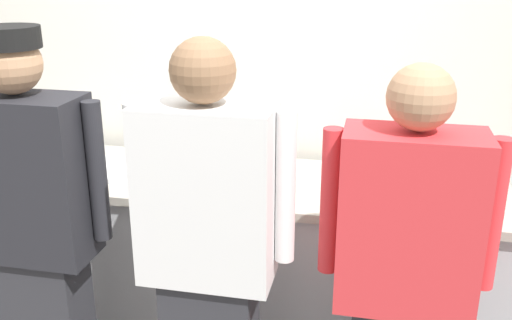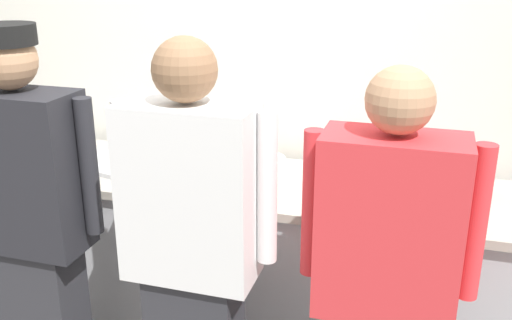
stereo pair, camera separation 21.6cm
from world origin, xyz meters
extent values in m
cube|color=silver|center=(0.00, 0.84, 1.48)|extent=(4.05, 0.10, 2.97)
cube|color=#B2B2B7|center=(0.00, 0.37, 0.43)|extent=(2.53, 0.64, 0.86)
cube|color=#A8A093|center=(0.00, 0.37, 0.88)|extent=(2.58, 0.69, 0.04)
cube|color=#232328|center=(-0.63, -0.36, 1.13)|extent=(0.47, 0.24, 0.64)
cylinder|color=#232328|center=(-0.35, -0.32, 1.16)|extent=(0.07, 0.07, 0.54)
sphere|color=tan|center=(-0.63, -0.36, 1.56)|extent=(0.22, 0.22, 0.22)
cylinder|color=black|center=(-0.63, -0.36, 1.65)|extent=(0.23, 0.23, 0.08)
cube|color=white|center=(0.09, -0.39, 1.13)|extent=(0.47, 0.24, 0.64)
cylinder|color=white|center=(-0.18, -0.35, 1.17)|extent=(0.07, 0.07, 0.55)
cylinder|color=white|center=(0.36, -0.35, 1.17)|extent=(0.07, 0.07, 0.55)
sphere|color=#8C6647|center=(0.09, -0.39, 1.57)|extent=(0.22, 0.22, 0.22)
cube|color=red|center=(0.78, -0.37, 1.09)|extent=(0.46, 0.24, 0.62)
cylinder|color=red|center=(0.52, -0.33, 1.12)|extent=(0.07, 0.07, 0.53)
cylinder|color=red|center=(1.04, -0.33, 1.12)|extent=(0.07, 0.07, 0.53)
sphere|color=tan|center=(0.78, -0.37, 1.51)|extent=(0.21, 0.21, 0.21)
cylinder|color=white|center=(0.10, 0.49, 0.91)|extent=(0.23, 0.23, 0.01)
cylinder|color=white|center=(0.10, 0.49, 0.92)|extent=(0.23, 0.23, 0.01)
cylinder|color=white|center=(0.10, 0.49, 0.93)|extent=(0.23, 0.23, 0.01)
cylinder|color=white|center=(0.10, 0.49, 0.95)|extent=(0.23, 0.23, 0.01)
cylinder|color=white|center=(0.10, 0.49, 0.96)|extent=(0.23, 0.23, 0.01)
cylinder|color=white|center=(0.10, 0.49, 0.97)|extent=(0.23, 0.23, 0.01)
cylinder|color=#B7BABF|center=(0.78, 0.41, 0.97)|extent=(0.36, 0.36, 0.13)
cube|color=#B7BABF|center=(-0.74, 0.35, 0.92)|extent=(0.48, 0.37, 0.02)
cylinder|color=#56A333|center=(-0.32, 0.23, 0.97)|extent=(0.06, 0.06, 0.14)
cone|color=#56A333|center=(-0.32, 0.23, 1.06)|extent=(0.05, 0.05, 0.04)
cylinder|color=red|center=(1.12, 0.44, 0.98)|extent=(0.06, 0.06, 0.16)
cone|color=red|center=(1.12, 0.44, 1.08)|extent=(0.05, 0.05, 0.04)
cylinder|color=#E5E066|center=(0.52, 0.50, 0.98)|extent=(0.06, 0.06, 0.16)
cone|color=#E5E066|center=(0.52, 0.50, 1.08)|extent=(0.05, 0.05, 0.04)
cylinder|color=white|center=(0.99, 0.21, 0.92)|extent=(0.11, 0.11, 0.04)
cylinder|color=gold|center=(0.99, 0.21, 0.94)|extent=(0.09, 0.09, 0.01)
cylinder|color=white|center=(-1.09, 0.20, 0.93)|extent=(0.09, 0.09, 0.04)
cylinder|color=red|center=(-1.09, 0.20, 0.94)|extent=(0.07, 0.07, 0.01)
cylinder|color=white|center=(-0.10, 0.53, 0.95)|extent=(0.09, 0.09, 0.09)
cube|color=#B7BABF|center=(0.08, 0.23, 0.91)|extent=(0.19, 0.03, 0.01)
cube|color=black|center=(-0.05, 0.23, 0.91)|extent=(0.09, 0.03, 0.02)
camera|label=1|loc=(0.65, -2.16, 1.92)|focal=40.48mm
camera|label=2|loc=(0.86, -2.11, 1.92)|focal=40.48mm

